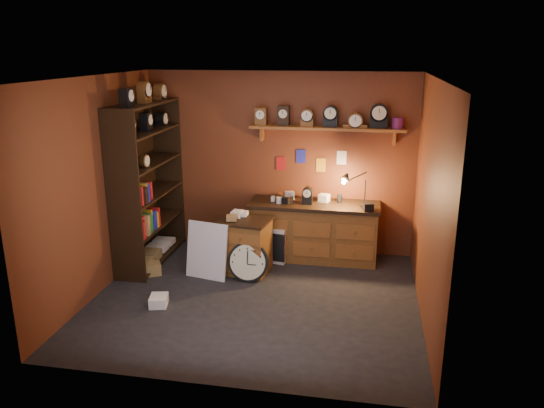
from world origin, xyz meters
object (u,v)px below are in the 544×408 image
at_px(low_cabinet, 245,244).
at_px(workbench, 314,228).
at_px(shelving_unit, 145,177).
at_px(big_round_clock, 248,262).

bearing_deg(low_cabinet, workbench, 45.37).
bearing_deg(workbench, shelving_unit, -168.19).
bearing_deg(low_cabinet, big_round_clock, -61.70).
xyz_separation_m(workbench, big_round_clock, (-0.78, -0.95, -0.20)).
xyz_separation_m(workbench, low_cabinet, (-0.88, -0.67, -0.06)).
xyz_separation_m(shelving_unit, workbench, (2.36, 0.49, -0.78)).
height_order(shelving_unit, big_round_clock, shelving_unit).
height_order(shelving_unit, low_cabinet, shelving_unit).
bearing_deg(big_round_clock, shelving_unit, 163.82).
relative_size(shelving_unit, big_round_clock, 4.71).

